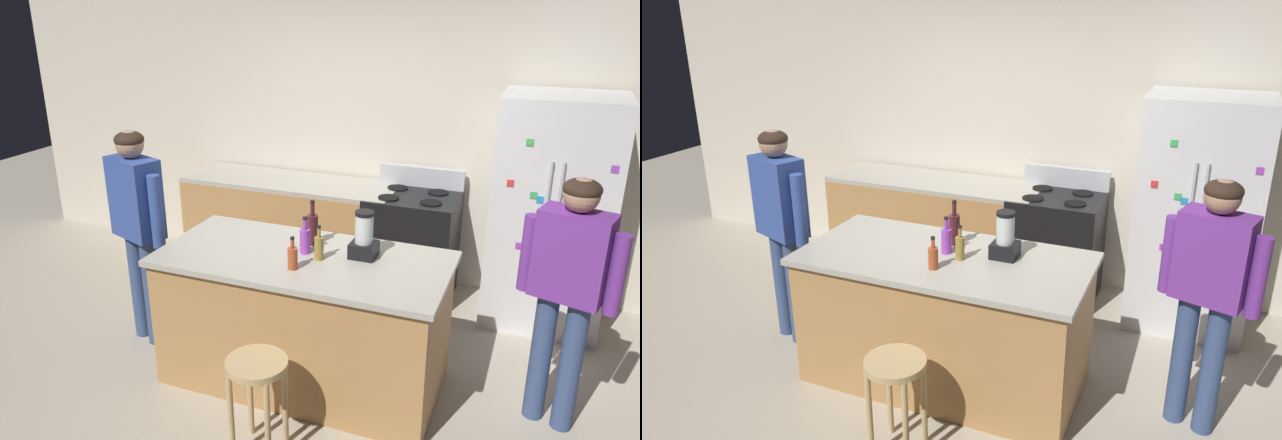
% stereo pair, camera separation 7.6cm
% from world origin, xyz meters
% --- Properties ---
extents(ground_plane, '(14.00, 14.00, 0.00)m').
position_xyz_m(ground_plane, '(0.00, 0.00, 0.00)').
color(ground_plane, '#B2A893').
extents(back_wall, '(8.00, 0.10, 2.70)m').
position_xyz_m(back_wall, '(0.00, 1.95, 1.35)').
color(back_wall, beige).
rests_on(back_wall, ground_plane).
extents(kitchen_island, '(1.93, 0.93, 0.95)m').
position_xyz_m(kitchen_island, '(0.00, 0.00, 0.47)').
color(kitchen_island, '#B7844C').
rests_on(kitchen_island, ground_plane).
extents(back_counter_run, '(2.00, 0.64, 0.95)m').
position_xyz_m(back_counter_run, '(-0.80, 1.55, 0.47)').
color(back_counter_run, '#B7844C').
rests_on(back_counter_run, ground_plane).
extents(refrigerator, '(0.90, 0.73, 1.87)m').
position_xyz_m(refrigerator, '(1.49, 1.50, 0.94)').
color(refrigerator, silver).
rests_on(refrigerator, ground_plane).
extents(stove_range, '(0.76, 0.65, 1.13)m').
position_xyz_m(stove_range, '(0.38, 1.52, 0.48)').
color(stove_range, black).
rests_on(stove_range, ground_plane).
extents(person_by_island_left, '(0.59, 0.34, 1.67)m').
position_xyz_m(person_by_island_left, '(-1.35, 0.04, 1.01)').
color(person_by_island_left, '#384C7A').
rests_on(person_by_island_left, ground_plane).
extents(person_by_sink_right, '(0.59, 0.33, 1.62)m').
position_xyz_m(person_by_sink_right, '(1.62, 0.15, 0.98)').
color(person_by_sink_right, '#384C7A').
rests_on(person_by_sink_right, ground_plane).
extents(bar_stool, '(0.36, 0.36, 0.63)m').
position_xyz_m(bar_stool, '(0.04, -0.77, 0.49)').
color(bar_stool, tan).
rests_on(bar_stool, ground_plane).
extents(blender_appliance, '(0.17, 0.17, 0.31)m').
position_xyz_m(blender_appliance, '(0.37, 0.14, 1.08)').
color(blender_appliance, black).
rests_on(blender_appliance, kitchen_island).
extents(bottle_vinegar, '(0.06, 0.06, 0.24)m').
position_xyz_m(bottle_vinegar, '(0.12, -0.01, 1.03)').
color(bottle_vinegar, olive).
rests_on(bottle_vinegar, kitchen_island).
extents(bottle_soda, '(0.07, 0.07, 0.26)m').
position_xyz_m(bottle_soda, '(-0.01, 0.05, 1.04)').
color(bottle_soda, purple).
rests_on(bottle_soda, kitchen_island).
extents(bottle_wine, '(0.08, 0.08, 0.32)m').
position_xyz_m(bottle_wine, '(-0.02, 0.22, 1.06)').
color(bottle_wine, '#471923').
rests_on(bottle_wine, kitchen_island).
extents(bottle_cooking_sauce, '(0.06, 0.06, 0.22)m').
position_xyz_m(bottle_cooking_sauce, '(0.02, -0.20, 1.02)').
color(bottle_cooking_sauce, '#B24C26').
rests_on(bottle_cooking_sauce, kitchen_island).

